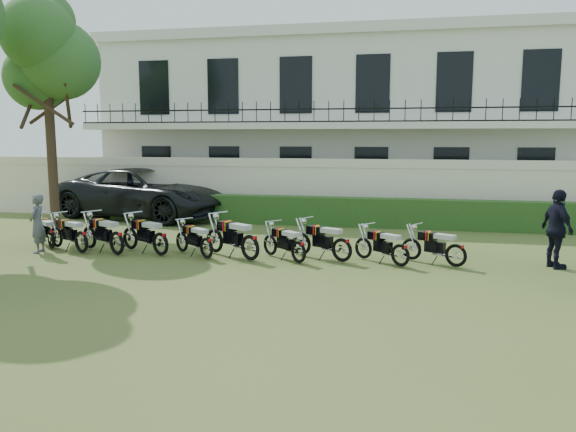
% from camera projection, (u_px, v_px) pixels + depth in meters
% --- Properties ---
extents(ground, '(100.00, 100.00, 0.00)m').
position_uv_depth(ground, '(275.00, 274.00, 12.78)').
color(ground, '#3A4F1F').
rests_on(ground, ground).
extents(perimeter_wall, '(30.00, 0.35, 2.30)m').
position_uv_depth(perimeter_wall, '(326.00, 190.00, 20.36)').
color(perimeter_wall, silver).
rests_on(perimeter_wall, ground).
extents(hedge, '(18.00, 0.60, 1.00)m').
position_uv_depth(hedge, '(351.00, 212.00, 19.47)').
color(hedge, '#1E3F16').
rests_on(hedge, ground).
extents(building, '(20.40, 9.60, 7.40)m').
position_uv_depth(building, '(344.00, 123.00, 25.77)').
color(building, silver).
rests_on(building, ground).
extents(tree_west_near, '(3.40, 3.20, 7.90)m').
position_uv_depth(tree_west_near, '(47.00, 52.00, 18.62)').
color(tree_west_near, '#473323').
rests_on(tree_west_near, ground).
extents(motorcycle_0, '(1.33, 1.18, 0.93)m').
position_uv_depth(motorcycle_0, '(51.00, 234.00, 15.48)').
color(motorcycle_0, black).
rests_on(motorcycle_0, ground).
extents(motorcycle_1, '(1.69, 0.94, 1.01)m').
position_uv_depth(motorcycle_1, '(81.00, 237.00, 14.89)').
color(motorcycle_1, black).
rests_on(motorcycle_1, ground).
extents(motorcycle_2, '(1.76, 1.03, 1.07)m').
position_uv_depth(motorcycle_2, '(117.00, 237.00, 14.64)').
color(motorcycle_2, black).
rests_on(motorcycle_2, ground).
extents(motorcycle_3, '(1.75, 0.99, 1.05)m').
position_uv_depth(motorcycle_3, '(160.00, 238.00, 14.56)').
color(motorcycle_3, black).
rests_on(motorcycle_3, ground).
extents(motorcycle_4, '(1.43, 1.06, 0.93)m').
position_uv_depth(motorcycle_4, '(206.00, 243.00, 14.21)').
color(motorcycle_4, black).
rests_on(motorcycle_4, ground).
extents(motorcycle_5, '(1.79, 1.15, 1.11)m').
position_uv_depth(motorcycle_5, '(250.00, 241.00, 13.97)').
color(motorcycle_5, black).
rests_on(motorcycle_5, ground).
extents(motorcycle_6, '(1.37, 1.16, 0.93)m').
position_uv_depth(motorcycle_6, '(299.00, 247.00, 13.72)').
color(motorcycle_6, black).
rests_on(motorcycle_6, ground).
extents(motorcycle_7, '(1.69, 0.96, 1.01)m').
position_uv_depth(motorcycle_7, '(342.00, 244.00, 13.84)').
color(motorcycle_7, black).
rests_on(motorcycle_7, ground).
extents(motorcycle_8, '(1.41, 1.08, 0.93)m').
position_uv_depth(motorcycle_8, '(401.00, 250.00, 13.36)').
color(motorcycle_8, black).
rests_on(motorcycle_8, ground).
extents(motorcycle_9, '(1.56, 0.92, 0.94)m').
position_uv_depth(motorcycle_9, '(456.00, 250.00, 13.31)').
color(motorcycle_9, black).
rests_on(motorcycle_9, ground).
extents(suv, '(7.35, 4.54, 1.90)m').
position_uv_depth(suv, '(145.00, 193.00, 21.51)').
color(suv, black).
rests_on(suv, ground).
extents(inspector, '(0.50, 0.65, 1.58)m').
position_uv_depth(inspector, '(37.00, 224.00, 14.98)').
color(inspector, '#5B5C61').
rests_on(inspector, ground).
extents(officer_5, '(0.80, 1.19, 1.88)m').
position_uv_depth(officer_5, '(557.00, 229.00, 13.20)').
color(officer_5, black).
rests_on(officer_5, ground).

